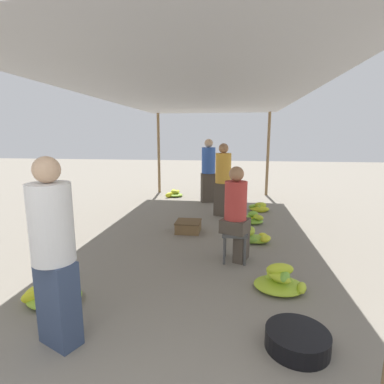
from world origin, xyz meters
The scene contains 16 objects.
canopy_post_back_left centered at (-1.62, 7.48, 1.20)m, with size 0.08×0.08×2.39m, color olive.
canopy_post_back_right centered at (1.62, 7.48, 1.20)m, with size 0.08×0.08×2.39m, color olive.
canopy_tarp centered at (0.00, 3.89, 2.41)m, with size 3.63×7.58×0.04m, color #B2B2B7.
vendor_foreground centered at (-0.75, 0.66, 0.81)m, with size 0.44×0.44×1.57m.
stool centered at (0.69, 2.56, 0.34)m, with size 0.34×0.34×0.42m.
vendor_seated centered at (0.71, 2.57, 0.69)m, with size 0.44×0.44×1.32m.
basin_black centered at (1.20, 0.85, 0.08)m, with size 0.52×0.52×0.16m.
banana_pile_left_0 centered at (-1.21, 1.23, 0.07)m, with size 0.64×0.49×0.19m.
banana_pile_left_1 centered at (-1.04, 6.88, 0.08)m, with size 0.49×0.59×0.21m.
banana_pile_right_0 centered at (1.20, 1.83, 0.10)m, with size 0.59×0.49×0.30m.
banana_pile_right_1 centered at (1.03, 3.38, 0.08)m, with size 0.53×0.49×0.26m.
banana_pile_right_2 centered at (1.03, 4.46, 0.09)m, with size 0.43×0.45×0.24m.
banana_pile_right_3 centered at (1.26, 5.49, 0.08)m, with size 0.51×0.50×0.22m.
crate_near centered at (-0.14, 3.74, 0.10)m, with size 0.44×0.44×0.20m.
shopper_walking_mid centered at (0.43, 4.96, 0.81)m, with size 0.44×0.44×1.57m.
shopper_walking_far centered at (0.00, 6.30, 0.86)m, with size 0.45×0.45×1.65m.
Camera 1 is at (0.65, -1.42, 1.71)m, focal length 28.00 mm.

